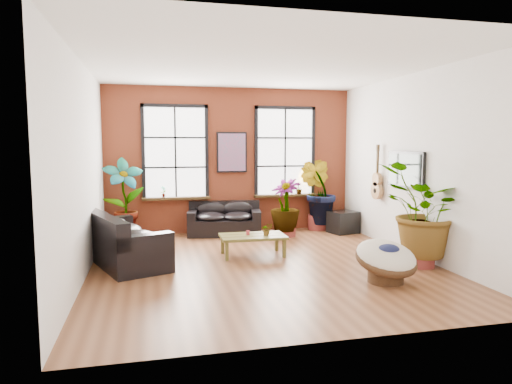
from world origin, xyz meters
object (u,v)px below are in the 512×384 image
at_px(papasan_chair, 386,259).
at_px(sofa_left, 121,240).
at_px(coffee_table, 253,237).
at_px(sofa_back, 224,220).

bearing_deg(papasan_chair, sofa_left, 145.88).
distance_m(coffee_table, papasan_chair, 2.71).
bearing_deg(sofa_left, sofa_back, -66.96).
relative_size(sofa_left, papasan_chair, 2.35).
bearing_deg(sofa_left, coffee_table, -111.04).
distance_m(sofa_back, papasan_chair, 4.69).
distance_m(sofa_back, sofa_left, 3.11).
height_order(sofa_back, papasan_chair, sofa_back).
height_order(sofa_back, coffee_table, sofa_back).
xyz_separation_m(sofa_back, papasan_chair, (1.85, -4.31, 0.02)).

